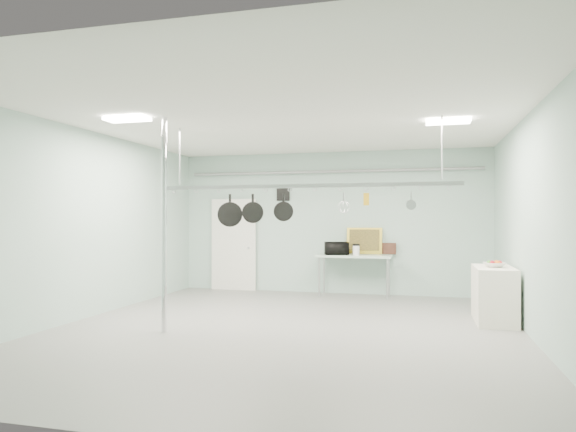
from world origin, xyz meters
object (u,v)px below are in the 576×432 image
(chrome_pole, at_px, (164,224))
(fruit_bowl, at_px, (494,265))
(side_cabinet, at_px, (494,295))
(prep_table, at_px, (354,258))
(skillet_mid, at_px, (253,208))
(pot_rack, at_px, (302,184))
(skillet_right, at_px, (283,207))
(microwave, at_px, (337,248))
(coffee_canister, at_px, (356,250))
(skillet_left, at_px, (230,210))

(chrome_pole, distance_m, fruit_bowl, 5.27)
(chrome_pole, bearing_deg, side_cabinet, 22.41)
(prep_table, relative_size, skillet_mid, 3.42)
(pot_rack, bearing_deg, prep_table, 83.09)
(chrome_pole, distance_m, pot_rack, 2.19)
(skillet_mid, distance_m, skillet_right, 0.51)
(skillet_right, bearing_deg, chrome_pole, -169.69)
(microwave, relative_size, fruit_bowl, 1.53)
(fruit_bowl, distance_m, skillet_right, 3.55)
(chrome_pole, xyz_separation_m, skillet_right, (1.60, 0.90, 0.28))
(prep_table, xyz_separation_m, coffee_canister, (0.06, -0.18, 0.18))
(fruit_bowl, bearing_deg, prep_table, 138.60)
(pot_rack, relative_size, skillet_mid, 10.26)
(skillet_mid, height_order, skillet_right, same)
(side_cabinet, bearing_deg, microwave, 144.35)
(coffee_canister, bearing_deg, skillet_right, -103.76)
(side_cabinet, height_order, skillet_right, skillet_right)
(microwave, bearing_deg, pot_rack, 72.19)
(fruit_bowl, bearing_deg, skillet_right, -162.11)
(chrome_pole, distance_m, microwave, 4.56)
(side_cabinet, distance_m, skillet_right, 3.72)
(pot_rack, distance_m, coffee_canister, 3.38)
(skillet_right, bearing_deg, coffee_canister, 57.13)
(chrome_pole, distance_m, coffee_canister, 4.70)
(skillet_left, bearing_deg, prep_table, 40.68)
(microwave, height_order, skillet_mid, skillet_mid)
(chrome_pole, distance_m, skillet_mid, 1.43)
(chrome_pole, relative_size, skillet_left, 6.04)
(side_cabinet, xyz_separation_m, skillet_left, (-4.15, -1.10, 1.37))
(chrome_pole, relative_size, pot_rack, 0.67)
(prep_table, xyz_separation_m, skillet_right, (-0.70, -3.30, 1.04))
(coffee_canister, height_order, skillet_mid, skillet_mid)
(coffee_canister, relative_size, skillet_right, 0.49)
(microwave, bearing_deg, skillet_left, 51.59)
(chrome_pole, bearing_deg, prep_table, 61.29)
(side_cabinet, distance_m, fruit_bowl, 0.49)
(skillet_left, relative_size, skillet_mid, 1.13)
(prep_table, relative_size, pot_rack, 0.33)
(pot_rack, bearing_deg, side_cabinet, 20.45)
(pot_rack, bearing_deg, chrome_pole, -154.65)
(prep_table, relative_size, coffee_canister, 7.78)
(prep_table, bearing_deg, skillet_mid, -110.21)
(microwave, xyz_separation_m, coffee_canister, (0.43, -0.07, -0.03))
(chrome_pole, bearing_deg, skillet_left, 52.32)
(pot_rack, distance_m, skillet_right, 0.47)
(prep_table, distance_m, skillet_left, 3.80)
(pot_rack, bearing_deg, skillet_right, 180.00)
(pot_rack, xyz_separation_m, skillet_left, (-1.20, 0.00, -0.41))
(fruit_bowl, bearing_deg, pot_rack, -160.40)
(prep_table, height_order, skillet_mid, skillet_mid)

